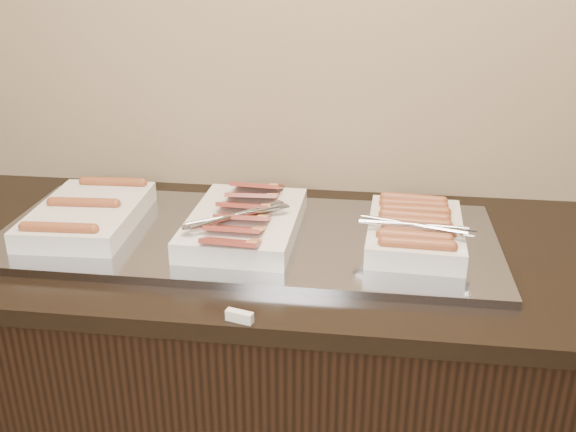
{
  "coord_description": "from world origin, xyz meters",
  "views": [
    {
      "loc": [
        0.28,
        0.74,
        1.57
      ],
      "look_at": [
        0.1,
        2.13,
        0.97
      ],
      "focal_mm": 40.0,
      "sensor_mm": 36.0,
      "label": 1
    }
  ],
  "objects_px": {
    "dish_left": "(88,214)",
    "counter": "(252,389)",
    "dish_right": "(415,230)",
    "warming_tray": "(246,236)",
    "dish_center": "(244,221)"
  },
  "relations": [
    {
      "from": "dish_left",
      "to": "counter",
      "type": "bearing_deg",
      "value": -2.34
    },
    {
      "from": "counter",
      "to": "dish_right",
      "type": "bearing_deg",
      "value": -0.68
    },
    {
      "from": "counter",
      "to": "warming_tray",
      "type": "bearing_deg",
      "value": 180.0
    },
    {
      "from": "warming_tray",
      "to": "dish_center",
      "type": "height_order",
      "value": "dish_center"
    },
    {
      "from": "counter",
      "to": "warming_tray",
      "type": "relative_size",
      "value": 1.72
    },
    {
      "from": "dish_right",
      "to": "dish_left",
      "type": "bearing_deg",
      "value": -177.52
    },
    {
      "from": "dish_center",
      "to": "dish_left",
      "type": "bearing_deg",
      "value": -179.33
    },
    {
      "from": "counter",
      "to": "dish_right",
      "type": "relative_size",
      "value": 6.18
    },
    {
      "from": "counter",
      "to": "warming_tray",
      "type": "height_order",
      "value": "warming_tray"
    },
    {
      "from": "dish_left",
      "to": "dish_center",
      "type": "distance_m",
      "value": 0.4
    },
    {
      "from": "dish_center",
      "to": "counter",
      "type": "bearing_deg",
      "value": 27.16
    },
    {
      "from": "dish_center",
      "to": "dish_right",
      "type": "xyz_separation_m",
      "value": [
        0.41,
        -0.0,
        0.0
      ]
    },
    {
      "from": "warming_tray",
      "to": "dish_left",
      "type": "distance_m",
      "value": 0.4
    },
    {
      "from": "dish_left",
      "to": "dish_center",
      "type": "xyz_separation_m",
      "value": [
        0.4,
        -0.0,
        0.0
      ]
    },
    {
      "from": "dish_left",
      "to": "warming_tray",
      "type": "bearing_deg",
      "value": -2.34
    }
  ]
}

